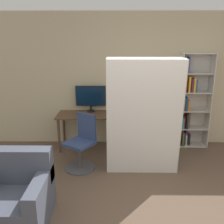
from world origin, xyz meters
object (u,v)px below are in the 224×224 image
object	(u,v)px
mattress_near	(144,119)
mattress_far	(143,115)
armchair	(14,197)
monitor	(91,97)
office_chair	(82,147)
bookshelf	(190,103)

from	to	relation	value
mattress_near	mattress_far	size ratio (longest dim) A/B	1.00
mattress_far	armchair	world-z (taller)	mattress_far
monitor	armchair	bearing A→B (deg)	-107.25
monitor	mattress_near	bearing A→B (deg)	-51.43
office_chair	mattress_near	distance (m)	1.19
mattress_near	office_chair	bearing A→B (deg)	170.83
bookshelf	mattress_far	xyz separation A→B (m)	(-1.07, -0.98, 0.04)
monitor	bookshelf	world-z (taller)	bookshelf
bookshelf	armchair	xyz separation A→B (m)	(-2.77, -2.35, -0.59)
bookshelf	mattress_far	size ratio (longest dim) A/B	1.01
office_chair	mattress_far	world-z (taller)	mattress_far
mattress_far	monitor	bearing A→B (deg)	133.95
bookshelf	mattress_near	bearing A→B (deg)	-131.91
monitor	armchair	size ratio (longest dim) A/B	0.72
office_chair	armchair	bearing A→B (deg)	-116.48
monitor	office_chair	size ratio (longest dim) A/B	0.65
mattress_near	monitor	bearing A→B (deg)	128.57
monitor	mattress_far	xyz separation A→B (m)	(0.96, -1.00, -0.09)
office_chair	mattress_near	xyz separation A→B (m)	(1.04, -0.17, 0.56)
bookshelf	mattress_far	distance (m)	1.45
armchair	mattress_near	bearing A→B (deg)	34.31
bookshelf	armchair	distance (m)	3.67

